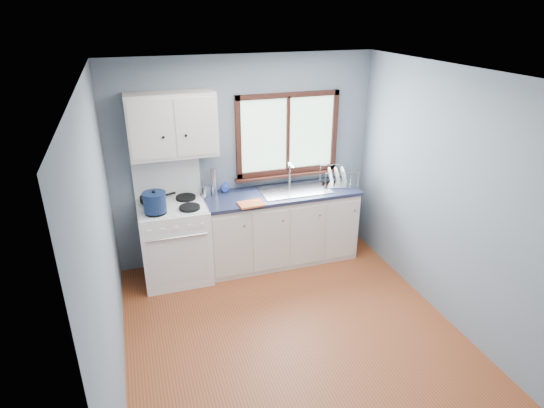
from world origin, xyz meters
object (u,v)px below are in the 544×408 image
object	(u,v)px
utensil_crock	(206,191)
dish_rack	(338,180)
gas_range	(175,240)
thermos	(214,182)
stockpot	(155,202)
sink	(295,195)
skillet	(153,198)
base_cabinets	(281,230)

from	to	relation	value
utensil_crock	dish_rack	distance (m)	1.65
gas_range	thermos	distance (m)	0.80
gas_range	stockpot	size ratio (longest dim) A/B	4.38
sink	skillet	xyz separation A→B (m)	(-1.67, 0.11, 0.13)
gas_range	sink	distance (m)	1.53
skillet	stockpot	size ratio (longest dim) A/B	1.44
thermos	utensil_crock	bearing A→B (deg)	-174.87
stockpot	dish_rack	bearing A→B (deg)	5.79
stockpot	thermos	xyz separation A→B (m)	(0.70, 0.34, 0.02)
utensil_crock	stockpot	bearing A→B (deg)	-151.68
sink	stockpot	distance (m)	1.69
gas_range	stockpot	world-z (taller)	gas_range
utensil_crock	thermos	distance (m)	0.13
base_cabinets	thermos	size ratio (longest dim) A/B	5.53
gas_range	stockpot	xyz separation A→B (m)	(-0.18, -0.17, 0.58)
utensil_crock	thermos	world-z (taller)	utensil_crock
sink	stockpot	size ratio (longest dim) A/B	2.71
base_cabinets	skillet	distance (m)	1.61
base_cabinets	sink	xyz separation A→B (m)	(0.18, -0.00, 0.45)
utensil_crock	skillet	bearing A→B (deg)	-178.04
base_cabinets	dish_rack	xyz separation A→B (m)	(0.77, 0.04, 0.57)
gas_range	sink	xyz separation A→B (m)	(1.49, 0.02, 0.37)
gas_range	utensil_crock	world-z (taller)	gas_range
dish_rack	sink	bearing A→B (deg)	-164.69
stockpot	dish_rack	xyz separation A→B (m)	(2.26, 0.23, -0.09)
gas_range	stockpot	distance (m)	0.63
sink	stockpot	xyz separation A→B (m)	(-1.67, -0.19, 0.21)
sink	dish_rack	bearing A→B (deg)	3.50
utensil_crock	thermos	xyz separation A→B (m)	(0.09, 0.01, 0.09)
skillet	utensil_crock	distance (m)	0.61
gas_range	skillet	distance (m)	0.55
stockpot	dish_rack	size ratio (longest dim) A/B	0.64
sink	thermos	xyz separation A→B (m)	(-0.97, 0.14, 0.23)
thermos	stockpot	bearing A→B (deg)	-154.43
gas_range	dish_rack	distance (m)	2.13
sink	dish_rack	size ratio (longest dim) A/B	1.72
base_cabinets	sink	size ratio (longest dim) A/B	2.20
dish_rack	gas_range	bearing A→B (deg)	-166.69
gas_range	utensil_crock	size ratio (longest dim) A/B	3.86
base_cabinets	utensil_crock	distance (m)	1.07
base_cabinets	gas_range	bearing A→B (deg)	-179.18
skillet	dish_rack	world-z (taller)	dish_rack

